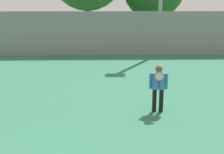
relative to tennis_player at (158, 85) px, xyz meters
name	(u,v)px	position (x,y,z in m)	size (l,w,h in m)	color
tennis_player	(158,85)	(0.00, 0.00, 0.00)	(0.60, 0.43, 1.58)	black
back_fence	(86,34)	(-2.97, 10.56, 0.52)	(29.11, 0.06, 2.85)	gray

